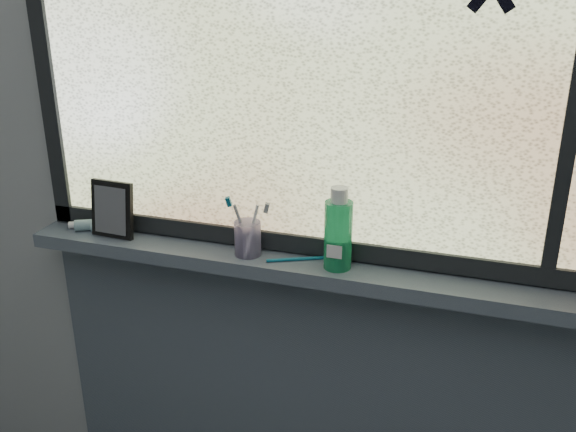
{
  "coord_description": "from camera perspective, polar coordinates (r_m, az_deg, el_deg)",
  "views": [
    {
      "loc": [
        0.43,
        -0.25,
        1.76
      ],
      "look_at": [
        0.01,
        1.05,
        1.22
      ],
      "focal_mm": 40.0,
      "sensor_mm": 36.0,
      "label": 1
    }
  ],
  "objects": [
    {
      "name": "windowsill",
      "position": [
        1.72,
        1.51,
        -4.67
      ],
      "size": [
        1.62,
        0.14,
        0.04
      ],
      "primitive_type": "cube",
      "color": "#495361",
      "rests_on": "wall_back"
    },
    {
      "name": "frame_bottom",
      "position": [
        1.74,
        1.98,
        -2.52
      ],
      "size": [
        1.6,
        0.03,
        0.05
      ],
      "primitive_type": "cube",
      "color": "black",
      "rests_on": "windowsill"
    },
    {
      "name": "vanity_mirror",
      "position": [
        1.9,
        -15.36,
        0.59
      ],
      "size": [
        0.14,
        0.07,
        0.16
      ],
      "primitive_type": "cube",
      "rotation": [
        0.0,
        0.0,
        -0.05
      ],
      "color": "black",
      "rests_on": "windowsill"
    },
    {
      "name": "sill_apron",
      "position": [
        2.04,
        1.85,
        -16.92
      ],
      "size": [
        1.62,
        0.02,
        0.98
      ],
      "primitive_type": "cube",
      "color": "#495361",
      "rests_on": "floor"
    },
    {
      "name": "mouthwash_bottle",
      "position": [
        1.64,
        4.49,
        -1.1
      ],
      "size": [
        0.1,
        0.1,
        0.18
      ],
      "primitive_type": "cylinder",
      "rotation": [
        0.0,
        0.0,
        0.41
      ],
      "color": "#22B069",
      "rests_on": "windowsill"
    },
    {
      "name": "frame_left",
      "position": [
        1.96,
        -20.87,
        13.53
      ],
      "size": [
        0.05,
        0.03,
        1.1
      ],
      "primitive_type": "cube",
      "color": "black",
      "rests_on": "wall_back"
    },
    {
      "name": "toothpaste_tube",
      "position": [
        1.98,
        -17.12,
        -0.84
      ],
      "size": [
        0.19,
        0.11,
        0.03
      ],
      "primitive_type": null,
      "rotation": [
        0.0,
        0.0,
        0.42
      ],
      "color": "silver",
      "rests_on": "windowsill"
    },
    {
      "name": "toothbrush_cup",
      "position": [
        1.73,
        -3.6,
        -2.0
      ],
      "size": [
        0.09,
        0.09,
        0.09
      ],
      "primitive_type": "cylinder",
      "rotation": [
        0.0,
        0.0,
        0.29
      ],
      "color": "#C2B0E9",
      "rests_on": "windowsill"
    },
    {
      "name": "toothbrush_lying",
      "position": [
        1.71,
        0.84,
        -3.77
      ],
      "size": [
        0.19,
        0.1,
        0.01
      ],
      "primitive_type": null,
      "rotation": [
        0.0,
        0.0,
        0.44
      ],
      "color": "#0D5D78",
      "rests_on": "windowsill"
    },
    {
      "name": "window_pane",
      "position": [
        1.6,
        2.24,
        13.37
      ],
      "size": [
        1.5,
        0.01,
        1.0
      ],
      "primitive_type": "cube",
      "color": "silver",
      "rests_on": "wall_back"
    },
    {
      "name": "wall_back",
      "position": [
        1.69,
        2.32,
        4.04
      ],
      "size": [
        3.0,
        0.01,
        2.5
      ],
      "primitive_type": "cube",
      "color": "#9EA3A8",
      "rests_on": "ground"
    }
  ]
}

